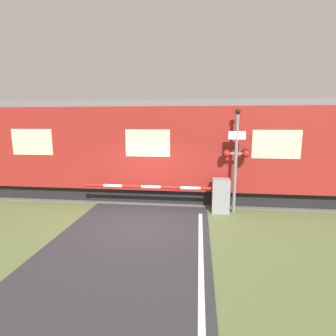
# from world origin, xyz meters

# --- Properties ---
(ground_plane) EXTENTS (80.00, 80.00, 0.00)m
(ground_plane) POSITION_xyz_m (0.00, 0.00, 0.00)
(ground_plane) COLOR #5B6B3D
(track_bed) EXTENTS (36.00, 3.20, 0.13)m
(track_bed) POSITION_xyz_m (0.00, 3.33, 0.02)
(track_bed) COLOR #666056
(track_bed) RESTS_ON ground_plane
(train) EXTENTS (16.66, 3.15, 3.98)m
(train) POSITION_xyz_m (-0.10, 3.33, 2.03)
(train) COLOR black
(train) RESTS_ON ground_plane
(crossing_barrier) EXTENTS (5.38, 0.44, 1.23)m
(crossing_barrier) POSITION_xyz_m (2.19, 1.29, 0.66)
(crossing_barrier) COLOR gray
(crossing_barrier) RESTS_ON ground_plane
(signal_post) EXTENTS (0.94, 0.26, 3.61)m
(signal_post) POSITION_xyz_m (3.05, 1.33, 2.05)
(signal_post) COLOR gray
(signal_post) RESTS_ON ground_plane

